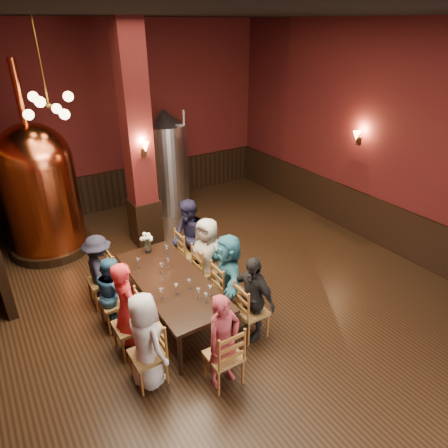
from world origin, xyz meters
TOP-DOWN VIEW (x-y plane):
  - room at (0.00, 0.00)m, footprint 10.00×10.02m
  - wainscot_right at (3.96, 0.00)m, footprint 0.08×9.90m
  - wainscot_back at (0.00, 4.96)m, footprint 7.90×0.08m
  - column at (-0.30, 2.80)m, footprint 0.58×0.58m
  - pendant_cluster at (-1.80, 2.90)m, footprint 0.90×0.90m
  - sconce_wall at (3.90, 0.80)m, footprint 0.20×0.20m
  - sconce_column at (-0.30, 2.50)m, footprint 0.20×0.20m
  - dining_table at (-0.95, 0.13)m, footprint 1.02×2.41m
  - chair_0 at (-1.81, -0.87)m, footprint 0.46×0.46m
  - person_0 at (-1.81, -0.87)m, footprint 0.57×0.76m
  - chair_1 at (-1.80, -0.20)m, footprint 0.46×0.46m
  - person_1 at (-1.80, -0.20)m, footprint 0.42×0.59m
  - chair_2 at (-1.80, 0.46)m, footprint 0.46×0.46m
  - person_2 at (-1.80, 0.46)m, footprint 0.32×0.62m
  - chair_3 at (-1.80, 1.13)m, footprint 0.46×0.46m
  - person_3 at (-1.80, 1.13)m, footprint 0.54×0.87m
  - chair_4 at (-0.11, -0.88)m, footprint 0.46×0.46m
  - person_4 at (-0.11, -0.88)m, footprint 0.53×0.88m
  - chair_5 at (-0.10, -0.21)m, footprint 0.46×0.46m
  - person_5 at (-0.10, -0.21)m, footprint 0.82×1.41m
  - chair_6 at (-0.10, 0.45)m, footprint 0.46×0.46m
  - person_6 at (-0.10, 0.45)m, footprint 0.69×0.83m
  - chair_7 at (-0.10, 1.12)m, footprint 0.46×0.46m
  - person_7 at (-0.10, 1.12)m, footprint 0.37×0.75m
  - chair_8 at (-0.96, -1.42)m, footprint 0.46×0.46m
  - person_8 at (-0.96, -1.42)m, footprint 0.55×0.39m
  - copper_kettle at (-2.15, 3.57)m, footprint 1.87×1.87m
  - steel_vessel at (0.86, 4.06)m, footprint 1.30×1.30m
  - rose_vase at (-0.92, 1.13)m, footprint 0.22×0.22m
  - wine_glass_0 at (-0.82, -0.25)m, footprint 0.07×0.07m
  - wine_glass_1 at (-0.99, 0.40)m, footprint 0.07×0.07m
  - wine_glass_2 at (-0.82, -0.51)m, footprint 0.07×0.07m
  - wine_glass_3 at (-0.78, -0.68)m, footprint 0.07×0.07m
  - wine_glass_4 at (-0.64, -0.55)m, footprint 0.07×0.07m
  - wine_glass_5 at (-1.28, -0.23)m, footprint 0.07×0.07m
  - wine_glass_6 at (-1.25, 0.74)m, footprint 0.07×0.07m
  - wine_glass_7 at (-1.04, -0.24)m, footprint 0.07×0.07m
  - wine_glass_8 at (-0.66, 0.90)m, footprint 0.07×0.07m
  - wine_glass_9 at (-0.84, 0.48)m, footprint 0.07×0.07m

SIDE VIEW (x-z plane):
  - chair_0 at x=-1.81m, z-range 0.00..0.92m
  - chair_1 at x=-1.80m, z-range 0.00..0.92m
  - chair_2 at x=-1.80m, z-range 0.00..0.92m
  - chair_3 at x=-1.80m, z-range 0.00..0.92m
  - chair_4 at x=-0.11m, z-range 0.00..0.92m
  - chair_5 at x=-0.10m, z-range 0.00..0.92m
  - chair_6 at x=-0.10m, z-range 0.00..0.92m
  - chair_7 at x=-0.10m, z-range 0.00..0.92m
  - chair_8 at x=-0.96m, z-range 0.00..0.92m
  - wainscot_right at x=3.96m, z-range 0.00..1.00m
  - wainscot_back at x=0.00m, z-range 0.00..1.00m
  - person_2 at x=-1.80m, z-range 0.00..1.26m
  - person_3 at x=-1.80m, z-range 0.00..1.31m
  - dining_table at x=-0.95m, z-range 0.31..1.06m
  - person_8 at x=-0.96m, z-range 0.00..1.40m
  - person_4 at x=-0.11m, z-range 0.00..1.40m
  - person_0 at x=-1.81m, z-range 0.00..1.41m
  - person_5 at x=-0.10m, z-range 0.00..1.45m
  - person_6 at x=-0.10m, z-range 0.00..1.45m
  - person_1 at x=-1.80m, z-range 0.00..1.53m
  - person_7 at x=-0.10m, z-range 0.00..1.54m
  - wine_glass_0 at x=-0.82m, z-range 0.75..0.92m
  - wine_glass_1 at x=-0.99m, z-range 0.75..0.92m
  - wine_glass_2 at x=-0.82m, z-range 0.75..0.92m
  - wine_glass_3 at x=-0.78m, z-range 0.75..0.92m
  - wine_glass_4 at x=-0.64m, z-range 0.75..0.92m
  - wine_glass_5 at x=-1.28m, z-range 0.75..0.92m
  - wine_glass_6 at x=-1.25m, z-range 0.75..0.92m
  - wine_glass_7 at x=-1.04m, z-range 0.75..0.92m
  - wine_glass_8 at x=-0.66m, z-range 0.75..0.92m
  - wine_glass_9 at x=-0.84m, z-range 0.75..0.92m
  - rose_vase at x=-0.92m, z-range 0.81..1.18m
  - steel_vessel at x=0.86m, z-range 0.00..2.58m
  - copper_kettle at x=-2.15m, z-range -0.52..3.33m
  - sconce_wall at x=3.90m, z-range 2.02..2.38m
  - sconce_column at x=-0.30m, z-range 2.02..2.38m
  - room at x=0.00m, z-range 0.00..4.50m
  - column at x=-0.30m, z-range 0.00..4.50m
  - pendant_cluster at x=-1.80m, z-range 2.25..3.95m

